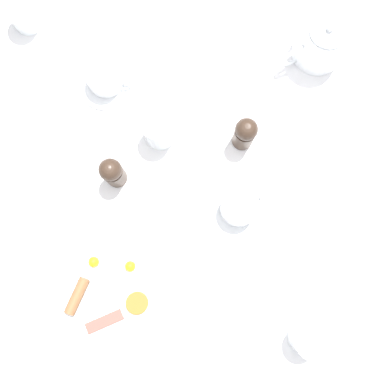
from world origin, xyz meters
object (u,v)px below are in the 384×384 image
(pepper_grinder, at_px, (245,133))
(fork_by_plate, at_px, (177,63))
(teacup_with_saucer_right, at_px, (106,79))
(knife_by_plate, at_px, (354,246))
(water_glass_short, at_px, (309,340))
(teacup_with_saucer_left, at_px, (240,208))
(salt_grinder, at_px, (113,173))
(wine_glass_spare, at_px, (23,13))
(teapot_near, at_px, (322,43))
(water_glass_tall, at_px, (160,130))
(breakfast_plate, at_px, (109,289))

(pepper_grinder, xyz_separation_m, fork_by_plate, (-0.16, 0.20, -0.06))
(teacup_with_saucer_right, bearing_deg, knife_by_plate, -34.71)
(water_glass_short, height_order, knife_by_plate, water_glass_short)
(teacup_with_saucer_left, relative_size, salt_grinder, 1.19)
(teacup_with_saucer_right, height_order, salt_grinder, salt_grinder)
(teacup_with_saucer_right, bearing_deg, wine_glass_spare, 140.84)
(teapot_near, relative_size, teacup_with_saucer_left, 1.38)
(water_glass_tall, bearing_deg, water_glass_short, -55.35)
(water_glass_tall, relative_size, wine_glass_spare, 1.13)
(teapot_near, relative_size, salt_grinder, 1.65)
(pepper_grinder, distance_m, salt_grinder, 0.33)
(breakfast_plate, distance_m, teapot_near, 0.79)
(teapot_near, bearing_deg, teacup_with_saucer_right, 161.90)
(teacup_with_saucer_right, xyz_separation_m, knife_by_plate, (0.61, -0.42, -0.03))
(water_glass_short, distance_m, fork_by_plate, 0.75)
(water_glass_tall, bearing_deg, pepper_grinder, -4.09)
(teacup_with_saucer_left, bearing_deg, teapot_near, 62.67)
(teapot_near, relative_size, teacup_with_saucer_right, 1.38)
(salt_grinder, bearing_deg, knife_by_plate, -16.83)
(wine_glass_spare, bearing_deg, teacup_with_saucer_left, -42.86)
(pepper_grinder, height_order, salt_grinder, same)
(water_glass_short, xyz_separation_m, pepper_grinder, (-0.13, 0.48, 0.02))
(breakfast_plate, distance_m, teacup_with_saucer_left, 0.36)
(breakfast_plate, height_order, fork_by_plate, breakfast_plate)
(water_glass_short, xyz_separation_m, wine_glass_spare, (-0.68, 0.80, 0.00))
(pepper_grinder, relative_size, knife_by_plate, 0.66)
(breakfast_plate, bearing_deg, wine_glass_spare, 108.09)
(teapot_near, height_order, water_glass_tall, teapot_near)
(teacup_with_saucer_left, height_order, wine_glass_spare, wine_glass_spare)
(fork_by_plate, bearing_deg, breakfast_plate, -105.94)
(breakfast_plate, distance_m, water_glass_tall, 0.40)
(fork_by_plate, distance_m, knife_by_plate, 0.64)
(teacup_with_saucer_left, height_order, knife_by_plate, teacup_with_saucer_left)
(wine_glass_spare, bearing_deg, salt_grinder, -60.19)
(breakfast_plate, height_order, water_glass_short, water_glass_short)
(water_glass_tall, height_order, salt_grinder, salt_grinder)
(teacup_with_saucer_left, bearing_deg, fork_by_plate, 111.62)
(breakfast_plate, xyz_separation_m, teacup_with_saucer_right, (-0.02, 0.52, 0.02))
(water_glass_tall, xyz_separation_m, wine_glass_spare, (-0.34, 0.31, -0.01))
(teacup_with_saucer_left, height_order, water_glass_tall, water_glass_tall)
(breakfast_plate, relative_size, pepper_grinder, 2.29)
(breakfast_plate, height_order, salt_grinder, salt_grinder)
(wine_glass_spare, relative_size, knife_by_plate, 0.47)
(fork_by_plate, bearing_deg, teacup_with_saucer_right, -163.96)
(breakfast_plate, height_order, pepper_grinder, pepper_grinder)
(wine_glass_spare, height_order, pepper_grinder, pepper_grinder)
(breakfast_plate, xyz_separation_m, water_glass_short, (0.46, -0.12, 0.03))
(knife_by_plate, bearing_deg, salt_grinder, 163.17)
(salt_grinder, distance_m, fork_by_plate, 0.34)
(pepper_grinder, bearing_deg, fork_by_plate, 128.67)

